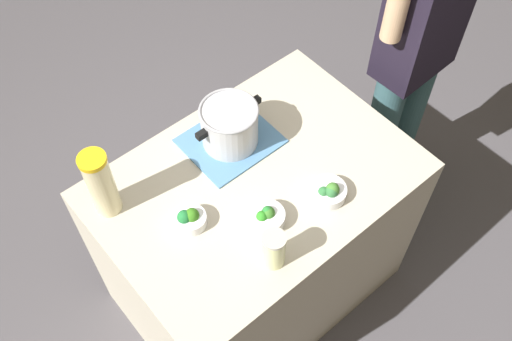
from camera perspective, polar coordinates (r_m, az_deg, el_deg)
name	(u,v)px	position (r m, az deg, el deg)	size (l,w,h in m)	color
ground_plane	(256,283)	(2.83, 0.00, -10.86)	(8.00, 8.00, 0.00)	#4E4B50
counter_slab	(256,238)	(2.45, 0.00, -6.61)	(1.13, 0.79, 0.87)	#B8AF99
dish_cloth	(230,141)	(2.18, -2.51, 2.90)	(0.33, 0.28, 0.01)	#4F7FAA
cooking_pot	(229,125)	(2.10, -2.60, 4.47)	(0.28, 0.21, 0.17)	#B7B7BC
lemonade_pitcher	(101,184)	(1.96, -14.86, -1.27)	(0.09, 0.09, 0.28)	beige
mason_jar	(274,249)	(1.85, 1.73, -7.68)	(0.08, 0.08, 0.15)	beige
broccoli_bowl_front	(190,218)	(1.96, -6.42, -4.66)	(0.10, 0.10, 0.07)	silver
broccoli_bowl_center	(329,192)	(2.02, 7.08, -2.07)	(0.13, 0.13, 0.08)	silver
broccoli_bowl_back	(267,217)	(1.96, 1.04, -4.54)	(0.12, 0.12, 0.07)	silver
person_cook	(415,54)	(2.56, 15.18, 10.85)	(0.50, 0.21, 1.60)	#33565B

